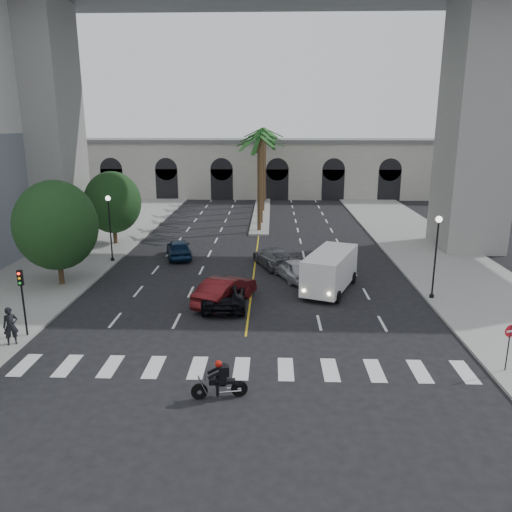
{
  "coord_description": "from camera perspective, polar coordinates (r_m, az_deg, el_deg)",
  "views": [
    {
      "loc": [
        1.34,
        -21.98,
        10.74
      ],
      "look_at": [
        0.41,
        6.0,
        3.29
      ],
      "focal_mm": 35.0,
      "sensor_mm": 36.0,
      "label": 1
    }
  ],
  "objects": [
    {
      "name": "ground",
      "position": [
        24.51,
        -1.44,
        -11.1
      ],
      "size": [
        140.0,
        140.0,
        0.0
      ],
      "primitive_type": "plane",
      "color": "black",
      "rests_on": "ground"
    },
    {
      "name": "sidewalk_left",
      "position": [
        41.82,
        -21.17,
        -0.91
      ],
      "size": [
        8.0,
        100.0,
        0.15
      ],
      "primitive_type": "cube",
      "color": "gray",
      "rests_on": "ground"
    },
    {
      "name": "sidewalk_right",
      "position": [
        40.85,
        21.38,
        -1.29
      ],
      "size": [
        8.0,
        100.0,
        0.15
      ],
      "primitive_type": "cube",
      "color": "gray",
      "rests_on": "ground"
    },
    {
      "name": "median",
      "position": [
        60.94,
        0.62,
        4.85
      ],
      "size": [
        2.0,
        24.0,
        0.2
      ],
      "primitive_type": "cube",
      "color": "gray",
      "rests_on": "ground"
    },
    {
      "name": "pier_building",
      "position": [
        77.27,
        0.92,
        10.09
      ],
      "size": [
        71.0,
        10.5,
        8.5
      ],
      "color": "beige",
      "rests_on": "ground"
    },
    {
      "name": "bridge",
      "position": [
        44.71,
        5.02,
        24.86
      ],
      "size": [
        75.0,
        13.0,
        26.0
      ],
      "color": "gray",
      "rests_on": "ground"
    },
    {
      "name": "palm_a",
      "position": [
        50.03,
        0.38,
        13.02
      ],
      "size": [
        3.2,
        3.2,
        10.3
      ],
      "color": "#47331E",
      "rests_on": "ground"
    },
    {
      "name": "palm_b",
      "position": [
        54.02,
        0.61,
        13.45
      ],
      "size": [
        3.2,
        3.2,
        10.6
      ],
      "color": "#47331E",
      "rests_on": "ground"
    },
    {
      "name": "palm_c",
      "position": [
        58.03,
        0.4,
        13.1
      ],
      "size": [
        3.2,
        3.2,
        10.1
      ],
      "color": "#47331E",
      "rests_on": "ground"
    },
    {
      "name": "palm_d",
      "position": [
        62.01,
        0.83,
        13.89
      ],
      "size": [
        3.2,
        3.2,
        10.9
      ],
      "color": "#47331E",
      "rests_on": "ground"
    },
    {
      "name": "palm_e",
      "position": [
        66.02,
        0.68,
        13.56
      ],
      "size": [
        3.2,
        3.2,
        10.4
      ],
      "color": "#47331E",
      "rests_on": "ground"
    },
    {
      "name": "palm_f",
      "position": [
        70.01,
        1.01,
        13.86
      ],
      "size": [
        3.2,
        3.2,
        10.7
      ],
      "color": "#47331E",
      "rests_on": "ground"
    },
    {
      "name": "street_tree_mid",
      "position": [
        35.65,
        -21.88,
        3.27
      ],
      "size": [
        5.44,
        5.44,
        7.21
      ],
      "color": "#382616",
      "rests_on": "ground"
    },
    {
      "name": "street_tree_far",
      "position": [
        46.77,
        -16.06,
        5.91
      ],
      "size": [
        5.04,
        5.04,
        6.68
      ],
      "color": "#382616",
      "rests_on": "ground"
    },
    {
      "name": "lamp_post_left_far",
      "position": [
        40.76,
        -16.37,
        3.66
      ],
      "size": [
        0.4,
        0.4,
        5.35
      ],
      "color": "black",
      "rests_on": "ground"
    },
    {
      "name": "lamp_post_right",
      "position": [
        32.51,
        19.88,
        0.62
      ],
      "size": [
        0.4,
        0.4,
        5.35
      ],
      "color": "black",
      "rests_on": "ground"
    },
    {
      "name": "traffic_signal_far",
      "position": [
        27.91,
        -25.18,
        -3.72
      ],
      "size": [
        0.25,
        0.18,
        3.65
      ],
      "color": "black",
      "rests_on": "ground"
    },
    {
      "name": "motorcycle_rider",
      "position": [
        20.68,
        -4.02,
        -14.04
      ],
      "size": [
        2.27,
        0.66,
        1.65
      ],
      "rotation": [
        0.0,
        0.0,
        0.18
      ],
      "color": "black",
      "rests_on": "ground"
    },
    {
      "name": "car_a",
      "position": [
        35.5,
        4.36,
        -1.47
      ],
      "size": [
        3.33,
        4.8,
        1.52
      ],
      "primitive_type": "imported",
      "rotation": [
        0.0,
        0.0,
        3.52
      ],
      "color": "silver",
      "rests_on": "ground"
    },
    {
      "name": "car_b",
      "position": [
        30.62,
        -3.52,
        -3.95
      ],
      "size": [
        3.77,
        5.51,
        1.72
      ],
      "primitive_type": "imported",
      "rotation": [
        0.0,
        0.0,
        2.73
      ],
      "color": "#521013",
      "rests_on": "ground"
    },
    {
      "name": "car_c",
      "position": [
        30.55,
        -3.54,
        -4.19
      ],
      "size": [
        2.73,
        5.58,
        1.53
      ],
      "primitive_type": "imported",
      "rotation": [
        0.0,
        0.0,
        3.18
      ],
      "color": "black",
      "rests_on": "ground"
    },
    {
      "name": "car_d",
      "position": [
        38.5,
        2.08,
        -0.13
      ],
      "size": [
        3.83,
        5.64,
        1.52
      ],
      "primitive_type": "imported",
      "rotation": [
        0.0,
        0.0,
        3.5
      ],
      "color": "#5C5C61",
      "rests_on": "ground"
    },
    {
      "name": "car_e",
      "position": [
        41.5,
        -8.82,
        0.85
      ],
      "size": [
        2.99,
        4.96,
        1.58
      ],
      "primitive_type": "imported",
      "rotation": [
        0.0,
        0.0,
        3.4
      ],
      "color": "#0E2442",
      "rests_on": "ground"
    },
    {
      "name": "cargo_van",
      "position": [
        33.12,
        8.44,
        -1.55
      ],
      "size": [
        4.34,
        6.52,
        2.6
      ],
      "rotation": [
        0.0,
        0.0,
        -0.37
      ],
      "color": "silver",
      "rests_on": "ground"
    },
    {
      "name": "pedestrian_a",
      "position": [
        27.55,
        -26.24,
        -7.19
      ],
      "size": [
        0.84,
        0.76,
        1.91
      ],
      "primitive_type": "imported",
      "rotation": [
        0.0,
        0.0,
        0.56
      ],
      "color": "black",
      "rests_on": "sidewalk_left"
    },
    {
      "name": "do_not_enter_sign",
      "position": [
        24.66,
        26.98,
        -8.39
      ],
      "size": [
        0.55,
        0.2,
        2.31
      ],
      "rotation": [
        0.0,
        0.0,
        0.31
      ],
      "color": "black",
      "rests_on": "ground"
    }
  ]
}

